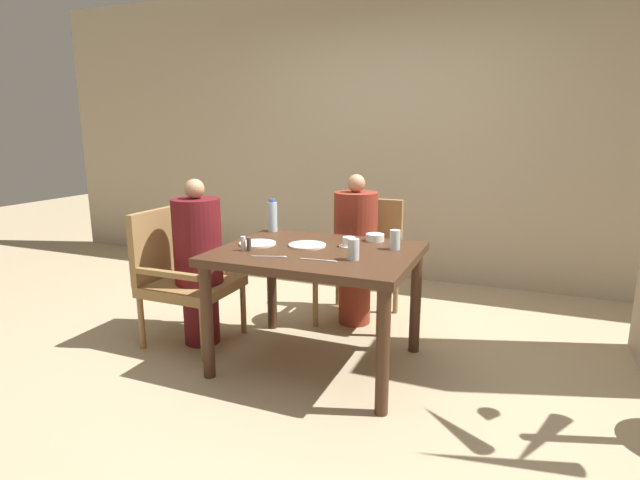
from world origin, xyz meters
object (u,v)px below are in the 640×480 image
object	(u,v)px
plate_main_right	(258,244)
glass_tall_near	(353,249)
chair_far_side	(361,256)
diner_in_far_chair	(355,249)
bowl_small	(375,237)
plate_main_left	(307,245)
teacup_with_saucer	(349,243)
glass_tall_mid	(395,240)
diner_in_left_chair	(199,261)
water_bottle	(272,216)
chair_left_side	(181,272)

from	to	relation	value
plate_main_right	glass_tall_near	world-z (taller)	glass_tall_near
chair_far_side	diner_in_far_chair	xyz separation A→B (m)	(-0.00, -0.15, 0.09)
chair_far_side	plate_main_right	size ratio (longest dim) A/B	3.93
plate_main_right	bowl_small	bearing A→B (deg)	29.72
plate_main_left	teacup_with_saucer	xyz separation A→B (m)	(0.24, 0.08, 0.02)
plate_main_right	teacup_with_saucer	size ratio (longest dim) A/B	1.88
chair_far_side	diner_in_far_chair	size ratio (longest dim) A/B	0.81
plate_main_right	teacup_with_saucer	bearing A→B (deg)	15.99
chair_far_side	plate_main_left	bearing A→B (deg)	-96.40
bowl_small	glass_tall_mid	xyz separation A→B (m)	(0.17, -0.18, 0.04)
plate_main_left	plate_main_right	bearing A→B (deg)	-165.92
chair_far_side	diner_in_left_chair	bearing A→B (deg)	-134.15
teacup_with_saucer	water_bottle	size ratio (longest dim) A/B	0.54
bowl_small	diner_in_left_chair	bearing A→B (deg)	-162.14
chair_far_side	plate_main_right	bearing A→B (deg)	-113.86
diner_in_left_chair	bowl_small	distance (m)	1.19
teacup_with_saucer	diner_in_left_chair	bearing A→B (deg)	-171.90
teacup_with_saucer	plate_main_right	bearing A→B (deg)	-164.01
diner_in_far_chair	plate_main_right	xyz separation A→B (m)	(-0.40, -0.75, 0.16)
teacup_with_saucer	bowl_small	size ratio (longest dim) A/B	1.04
plate_main_left	teacup_with_saucer	size ratio (longest dim) A/B	1.88
plate_main_right	water_bottle	size ratio (longest dim) A/B	1.01
chair_far_side	glass_tall_near	world-z (taller)	chair_far_side
chair_left_side	plate_main_left	distance (m)	0.95
chair_left_side	glass_tall_mid	size ratio (longest dim) A/B	7.66
diner_in_far_chair	plate_main_right	size ratio (longest dim) A/B	4.86
chair_far_side	teacup_with_saucer	distance (m)	0.81
glass_tall_near	plate_main_left	bearing A→B (deg)	150.93
bowl_small	water_bottle	size ratio (longest dim) A/B	0.52
diner_in_left_chair	bowl_small	world-z (taller)	diner_in_left_chair
water_bottle	glass_tall_near	world-z (taller)	water_bottle
teacup_with_saucer	chair_far_side	bearing A→B (deg)	101.54
chair_left_side	bowl_small	distance (m)	1.34
teacup_with_saucer	water_bottle	xyz separation A→B (m)	(-0.66, 0.25, 0.08)
chair_far_side	teacup_with_saucer	world-z (taller)	chair_far_side
diner_in_far_chair	bowl_small	bearing A→B (deg)	-56.05
chair_far_side	diner_in_far_chair	bearing A→B (deg)	-90.00
plate_main_right	water_bottle	bearing A→B (deg)	104.55
plate_main_left	glass_tall_near	distance (m)	0.43
diner_in_left_chair	glass_tall_near	world-z (taller)	diner_in_left_chair
diner_in_far_chair	plate_main_left	world-z (taller)	diner_in_far_chair
diner_in_far_chair	water_bottle	world-z (taller)	diner_in_far_chair
diner_in_far_chair	bowl_small	distance (m)	0.49
glass_tall_near	chair_left_side	bearing A→B (deg)	173.72
plate_main_left	bowl_small	xyz separation A→B (m)	(0.35, 0.30, 0.02)
chair_left_side	diner_in_far_chair	xyz separation A→B (m)	(1.01, 0.74, 0.09)
teacup_with_saucer	glass_tall_mid	size ratio (longest dim) A/B	1.04
diner_in_left_chair	water_bottle	bearing A→B (deg)	47.37
teacup_with_saucer	diner_in_far_chair	bearing A→B (deg)	104.30
water_bottle	glass_tall_near	size ratio (longest dim) A/B	1.93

